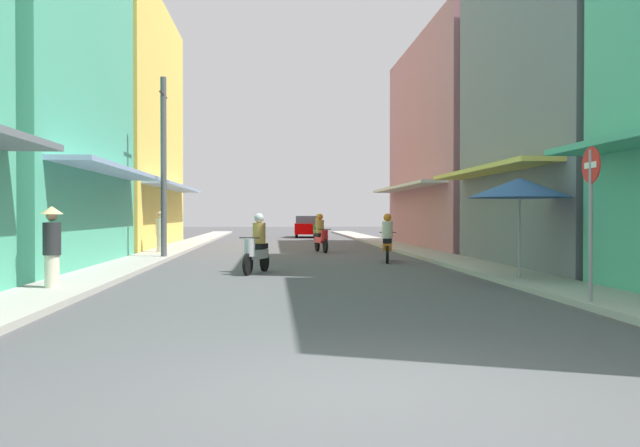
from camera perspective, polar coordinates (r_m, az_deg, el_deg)
ground_plane at (r=26.76m, az=-2.45°, el=-2.52°), size 110.16×110.16×0.00m
sidewalk_left at (r=27.07m, az=-13.14°, el=-2.37°), size 1.56×58.07×0.12m
sidewalk_right at (r=27.37m, az=8.12°, el=-2.32°), size 1.56×58.07×0.12m
building_left_far at (r=32.04m, az=-18.77°, el=8.10°), size 7.05×12.31×11.29m
building_right_mid at (r=21.00m, az=23.73°, el=12.72°), size 7.05×8.85×11.83m
building_right_far at (r=31.57m, az=13.64°, el=6.74°), size 7.05×13.00×9.66m
motorbike_red at (r=26.69m, az=0.09°, el=-1.01°), size 0.61×1.79×1.58m
motorbike_green at (r=38.87m, az=-0.21°, el=-0.45°), size 0.60×1.80×1.58m
motorbike_silver at (r=17.20m, az=-5.54°, el=-2.01°), size 0.76×1.74×1.58m
motorbike_orange at (r=21.25m, az=5.92°, el=-1.48°), size 0.61×1.79×1.58m
parked_car at (r=44.04m, az=-1.09°, el=-0.26°), size 1.91×4.16×1.45m
pedestrian_foreground at (r=13.72m, az=-22.39°, el=-1.69°), size 0.44×0.44×1.71m
pedestrian_crossing at (r=25.44m, az=-13.79°, el=-0.83°), size 0.34×0.34×1.67m
vendor_umbrella at (r=15.36m, az=17.05°, el=3.00°), size 2.33×2.33×2.37m
utility_pole at (r=22.82m, az=-13.51°, el=4.87°), size 0.20×1.20×6.20m
street_sign_no_entry at (r=11.52m, az=22.59°, el=1.59°), size 0.07×0.60×2.65m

